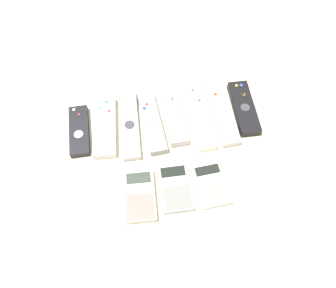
{
  "coord_description": "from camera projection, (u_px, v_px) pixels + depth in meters",
  "views": [
    {
      "loc": [
        -0.06,
        -0.36,
        0.76
      ],
      "look_at": [
        0.0,
        0.04,
        0.01
      ],
      "focal_mm": 35.0,
      "sensor_mm": 36.0,
      "label": 1
    }
  ],
  "objects": [
    {
      "name": "ground_plane",
      "position": [
        171.0,
        161.0,
        0.84
      ],
      "size": [
        3.0,
        3.0,
        0.0
      ],
      "primitive_type": "plane",
      "color": "beige"
    },
    {
      "name": "remote_0",
      "position": [
        79.0,
        131.0,
        0.87
      ],
      "size": [
        0.05,
        0.15,
        0.02
      ],
      "rotation": [
        0.0,
        0.0,
        0.01
      ],
      "color": "black",
      "rests_on": "ground_plane"
    },
    {
      "name": "remote_1",
      "position": [
        105.0,
        126.0,
        0.88
      ],
      "size": [
        0.07,
        0.19,
        0.02
      ],
      "rotation": [
        0.0,
        0.0,
        -0.07
      ],
      "color": "silver",
      "rests_on": "ground_plane"
    },
    {
      "name": "remote_2",
      "position": [
        130.0,
        124.0,
        0.89
      ],
      "size": [
        0.06,
        0.22,
        0.02
      ],
      "rotation": [
        0.0,
        0.0,
        -0.04
      ],
      "color": "#B7B7BC",
      "rests_on": "ground_plane"
    },
    {
      "name": "remote_3",
      "position": [
        152.0,
        122.0,
        0.89
      ],
      "size": [
        0.06,
        0.19,
        0.02
      ],
      "rotation": [
        0.0,
        0.0,
        0.07
      ],
      "color": "gray",
      "rests_on": "ground_plane"
    },
    {
      "name": "remote_4",
      "position": [
        174.0,
        118.0,
        0.89
      ],
      "size": [
        0.06,
        0.17,
        0.02
      ],
      "rotation": [
        0.0,
        0.0,
        0.04
      ],
      "color": "#B7B7BC",
      "rests_on": "ground_plane"
    },
    {
      "name": "remote_5",
      "position": [
        198.0,
        116.0,
        0.9
      ],
      "size": [
        0.06,
        0.21,
        0.02
      ],
      "rotation": [
        0.0,
        0.0,
        0.04
      ],
      "color": "white",
      "rests_on": "ground_plane"
    },
    {
      "name": "remote_6",
      "position": [
        221.0,
        112.0,
        0.9
      ],
      "size": [
        0.06,
        0.21,
        0.02
      ],
      "rotation": [
        0.0,
        0.0,
        0.05
      ],
      "color": "silver",
      "rests_on": "ground_plane"
    },
    {
      "name": "remote_7",
      "position": [
        244.0,
        108.0,
        0.91
      ],
      "size": [
        0.06,
        0.17,
        0.03
      ],
      "rotation": [
        0.0,
        0.0,
        -0.03
      ],
      "color": "black",
      "rests_on": "ground_plane"
    },
    {
      "name": "calculator_0",
      "position": [
        140.0,
        196.0,
        0.79
      ],
      "size": [
        0.08,
        0.13,
        0.02
      ],
      "rotation": [
        0.0,
        0.0,
        -0.05
      ],
      "color": "beige",
      "rests_on": "ground_plane"
    },
    {
      "name": "calculator_1",
      "position": [
        175.0,
        188.0,
        0.8
      ],
      "size": [
        0.08,
        0.12,
        0.01
      ],
      "rotation": [
        0.0,
        0.0,
        -0.02
      ],
      "color": "#B2B2B7",
      "rests_on": "ground_plane"
    },
    {
      "name": "calculator_2",
      "position": [
        211.0,
        185.0,
        0.8
      ],
      "size": [
        0.08,
        0.11,
        0.02
      ],
      "rotation": [
        0.0,
        0.0,
        0.06
      ],
      "color": "silver",
      "rests_on": "ground_plane"
    }
  ]
}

